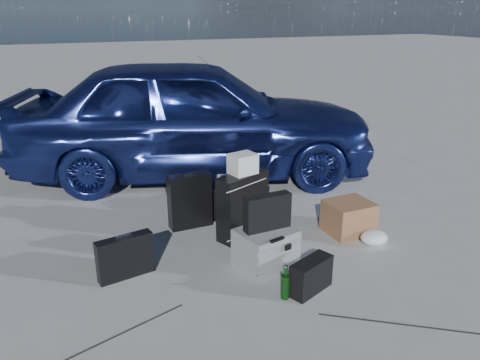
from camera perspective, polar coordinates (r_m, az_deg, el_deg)
name	(u,v)px	position (r m, az deg, el deg)	size (l,w,h in m)	color
ground	(248,273)	(4.11, 0.98, -11.22)	(60.00, 60.00, 0.00)	#AEAEA9
car	(195,117)	(6.27, -5.57, 7.67)	(1.87, 4.64, 1.58)	navy
pelican_case	(266,248)	(4.14, 3.16, -8.25)	(0.48, 0.39, 0.35)	gray
laptop_bag	(267,212)	(4.02, 3.36, -3.95)	(0.42, 0.10, 0.31)	black
briefcase	(125,257)	(4.08, -13.82, -9.10)	(0.48, 0.11, 0.37)	black
suitcase_left	(190,201)	(4.83, -6.14, -2.53)	(0.44, 0.16, 0.57)	black
suitcase_right	(243,205)	(4.59, 0.31, -3.11)	(0.54, 0.20, 0.65)	black
white_carton	(243,164)	(4.46, 0.34, 2.00)	(0.24, 0.19, 0.19)	silver
duffel_bag	(236,198)	(5.18, -0.51, -2.23)	(0.67, 0.29, 0.33)	black
flat_box_white	(235,182)	(5.09, -0.63, -0.21)	(0.40, 0.30, 0.07)	silver
flat_box_black	(235,177)	(5.05, -0.66, 0.37)	(0.25, 0.18, 0.05)	black
cardboard_box	(348,217)	(4.85, 13.09, -4.44)	(0.44, 0.38, 0.33)	#975F42
plastic_bag	(374,238)	(4.70, 16.02, -6.78)	(0.26, 0.22, 0.14)	white
messenger_bag	(311,276)	(3.85, 8.65, -11.46)	(0.39, 0.15, 0.28)	black
green_bottle	(285,283)	(3.74, 5.56, -12.35)	(0.07, 0.07, 0.28)	black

